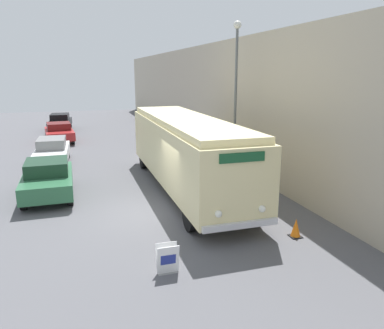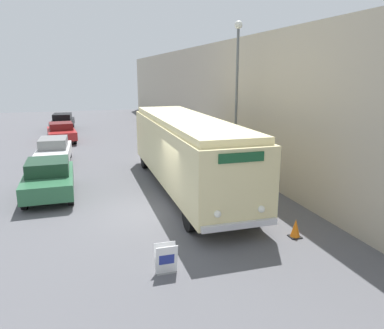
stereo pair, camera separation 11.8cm
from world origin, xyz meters
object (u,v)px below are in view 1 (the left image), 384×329
sign_board (168,259)px  parked_car_mid (52,151)px  parked_car_far (59,132)px  parked_car_distant (60,122)px  streetlamp (236,81)px  traffic_cone (296,228)px  parked_car_near (48,178)px  vintage_bus (186,149)px

sign_board → parked_car_mid: size_ratio=0.17×
parked_car_far → parked_car_distant: size_ratio=0.90×
parked_car_distant → streetlamp: bearing=-62.6°
sign_board → parked_car_mid: bearing=104.1°
parked_car_distant → traffic_cone: (7.70, -25.85, -0.45)m
parked_car_near → traffic_cone: 10.06m
streetlamp → parked_car_distant: (-8.52, 19.06, -3.89)m
sign_board → traffic_cone: 4.46m
streetlamp → parked_car_distant: bearing=114.1°
vintage_bus → streetlamp: 4.06m
vintage_bus → sign_board: size_ratio=14.58×
streetlamp → parked_car_distant: 21.24m
parked_car_mid → parked_car_far: 7.23m
sign_board → parked_car_distant: (-3.34, 26.78, 0.36)m
streetlamp → parked_car_mid: size_ratio=1.59×
sign_board → parked_car_distant: 26.99m
vintage_bus → parked_car_mid: bearing=130.8°
vintage_bus → parked_car_distant: 20.95m
parked_car_near → parked_car_distant: parked_car_near is taller
streetlamp → parked_car_distant: streetlamp is taller
vintage_bus → parked_car_mid: (-5.83, 6.76, -1.07)m
sign_board → parked_car_distant: parked_car_distant is taller
parked_car_mid → parked_car_distant: size_ratio=0.96×
vintage_bus → sign_board: vintage_bus is taller
traffic_cone → sign_board: bearing=-167.9°
parked_car_mid → parked_car_near: bearing=-87.1°
parked_car_mid → streetlamp: bearing=-31.9°
parked_car_near → vintage_bus: bearing=-8.5°
streetlamp → traffic_cone: bearing=-96.9°
vintage_bus → sign_board: 7.26m
parked_car_near → parked_car_mid: size_ratio=0.91×
parked_car_near → traffic_cone: size_ratio=6.91×
parked_car_far → parked_car_distant: (-0.12, 6.11, 0.01)m
parked_car_far → parked_car_distant: parked_car_distant is taller
traffic_cone → vintage_bus: bearing=108.4°
parked_car_mid → traffic_cone: bearing=-56.4°
streetlamp → traffic_cone: (-0.82, -6.79, -4.34)m
vintage_bus → parked_car_distant: size_ratio=2.41×
parked_car_far → traffic_cone: (7.58, -19.74, -0.44)m
parked_car_distant → parked_car_near: bearing=-86.4°
streetlamp → parked_car_far: bearing=123.0°
parked_car_near → parked_car_far: parked_car_near is taller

